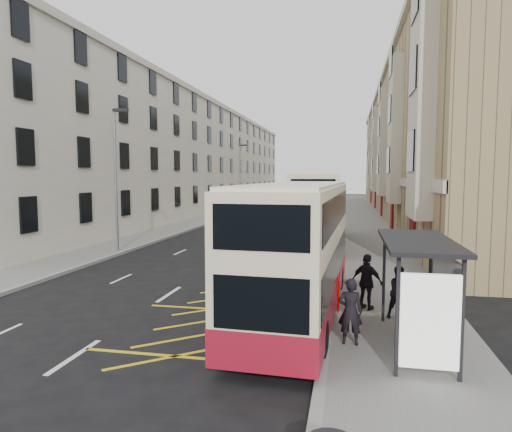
% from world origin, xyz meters
% --- Properties ---
extents(ground, '(200.00, 200.00, 0.00)m').
position_xyz_m(ground, '(0.00, 0.00, 0.00)').
color(ground, black).
rests_on(ground, ground).
extents(pavement_right, '(4.00, 120.00, 0.15)m').
position_xyz_m(pavement_right, '(8.00, 30.00, 0.07)').
color(pavement_right, slate).
rests_on(pavement_right, ground).
extents(pavement_left, '(3.00, 120.00, 0.15)m').
position_xyz_m(pavement_left, '(-7.50, 30.00, 0.07)').
color(pavement_left, slate).
rests_on(pavement_left, ground).
extents(kerb_right, '(0.25, 120.00, 0.15)m').
position_xyz_m(kerb_right, '(6.00, 30.00, 0.07)').
color(kerb_right, gray).
rests_on(kerb_right, ground).
extents(kerb_left, '(0.25, 120.00, 0.15)m').
position_xyz_m(kerb_left, '(-6.00, 30.00, 0.07)').
color(kerb_left, gray).
rests_on(kerb_left, ground).
extents(road_markings, '(10.00, 110.00, 0.01)m').
position_xyz_m(road_markings, '(0.00, 45.00, 0.01)').
color(road_markings, silver).
rests_on(road_markings, ground).
extents(terrace_right, '(10.75, 79.00, 15.25)m').
position_xyz_m(terrace_right, '(14.88, 45.38, 7.52)').
color(terrace_right, '#9D895B').
rests_on(terrace_right, ground).
extents(terrace_left, '(9.18, 79.00, 13.25)m').
position_xyz_m(terrace_left, '(-13.43, 45.50, 6.52)').
color(terrace_left, beige).
rests_on(terrace_left, ground).
extents(bus_shelter, '(1.65, 4.25, 2.70)m').
position_xyz_m(bus_shelter, '(8.34, -0.39, 2.14)').
color(bus_shelter, black).
rests_on(bus_shelter, pavement_right).
extents(guard_railing, '(0.06, 6.56, 1.01)m').
position_xyz_m(guard_railing, '(6.25, 5.75, 0.86)').
color(guard_railing, '#CB0701').
rests_on(guard_railing, pavement_right).
extents(street_lamp_near, '(0.93, 0.18, 8.00)m').
position_xyz_m(street_lamp_near, '(-6.35, 12.00, 4.64)').
color(street_lamp_near, gray).
rests_on(street_lamp_near, pavement_left).
extents(street_lamp_far, '(0.93, 0.18, 8.00)m').
position_xyz_m(street_lamp_far, '(-6.35, 42.00, 4.64)').
color(street_lamp_far, gray).
rests_on(street_lamp_far, pavement_left).
extents(double_decker_front, '(2.83, 10.56, 4.18)m').
position_xyz_m(double_decker_front, '(5.00, 2.45, 2.13)').
color(double_decker_front, beige).
rests_on(double_decker_front, ground).
extents(double_decker_rear, '(2.95, 11.65, 4.62)m').
position_xyz_m(double_decker_rear, '(4.60, 17.03, 2.35)').
color(double_decker_rear, beige).
rests_on(double_decker_rear, ground).
extents(pedestrian_near, '(0.63, 0.42, 1.70)m').
position_xyz_m(pedestrian_near, '(6.60, -0.20, 1.00)').
color(pedestrian_near, black).
rests_on(pedestrian_near, pavement_right).
extents(pedestrian_mid, '(0.92, 0.82, 1.57)m').
position_xyz_m(pedestrian_mid, '(8.06, 2.29, 0.93)').
color(pedestrian_mid, black).
rests_on(pedestrian_mid, pavement_right).
extents(pedestrian_far, '(1.12, 0.90, 1.79)m').
position_xyz_m(pedestrian_far, '(7.13, 2.99, 1.04)').
color(pedestrian_far, black).
rests_on(pedestrian_far, pavement_right).
extents(white_van, '(2.83, 5.44, 1.47)m').
position_xyz_m(white_van, '(-5.20, 35.57, 0.73)').
color(white_van, white).
rests_on(white_van, ground).
extents(car_silver, '(2.02, 4.11, 1.35)m').
position_xyz_m(car_silver, '(-5.20, 56.72, 0.67)').
color(car_silver, '#9B9DA3').
rests_on(car_silver, ground).
extents(car_dark, '(2.58, 4.53, 1.41)m').
position_xyz_m(car_dark, '(-3.16, 69.35, 0.71)').
color(car_dark, black).
rests_on(car_dark, ground).
extents(car_red, '(3.34, 5.76, 1.57)m').
position_xyz_m(car_red, '(1.83, 61.76, 0.78)').
color(car_red, '#970200').
rests_on(car_red, ground).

